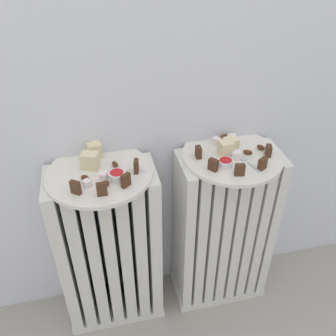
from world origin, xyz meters
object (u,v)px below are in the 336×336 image
plate_right (232,156)px  jam_bowl_left (117,176)px  radiator_right (223,231)px  fork (249,163)px  jam_bowl_right (225,162)px  plate_left (99,173)px  radiator_left (110,251)px

plate_right → jam_bowl_left: size_ratio=6.75×
radiator_right → fork: (0.03, -0.06, 0.34)m
jam_bowl_left → jam_bowl_right: size_ratio=1.03×
plate_left → jam_bowl_right: size_ratio=6.98×
plate_left → plate_right: 0.41m
radiator_left → jam_bowl_right: jam_bowl_right is taller
radiator_right → plate_right: 0.33m
radiator_right → fork: size_ratio=7.05×
radiator_left → plate_right: size_ratio=2.05×
radiator_left → jam_bowl_right: (0.36, -0.05, 0.34)m
plate_right → jam_bowl_left: 0.36m
radiator_left → plate_left: size_ratio=2.05×
plate_left → jam_bowl_left: bearing=-47.1°
radiator_left → plate_right: (0.41, 0.00, 0.33)m
radiator_right → plate_left: plate_left is taller
jam_bowl_right → radiator_right: bearing=50.9°
jam_bowl_left → jam_bowl_right: (0.32, -0.00, -0.00)m
radiator_right → jam_bowl_right: jam_bowl_right is taller
plate_right → radiator_left: bearing=-180.0°
plate_left → plate_right: same height
radiator_left → jam_bowl_left: 0.35m
radiator_left → radiator_right: bearing=0.0°
jam_bowl_left → jam_bowl_right: jam_bowl_left is taller
radiator_left → radiator_right: same height
fork → plate_right: bearing=117.2°
plate_left → jam_bowl_right: bearing=-8.2°
jam_bowl_left → plate_right: bearing=7.9°
plate_right → fork: 0.07m
fork → jam_bowl_right: bearing=176.0°
radiator_right → plate_right: (0.00, 0.00, 0.33)m
radiator_left → radiator_right: size_ratio=1.00×
radiator_left → fork: size_ratio=7.05×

